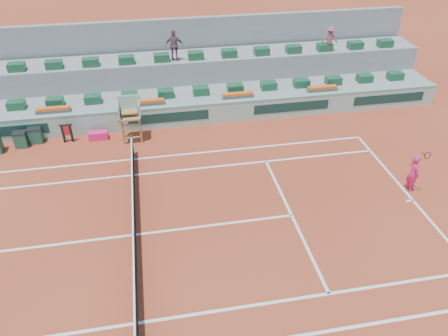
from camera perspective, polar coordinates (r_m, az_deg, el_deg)
The scene contains 18 objects.
ground at distance 17.69m, azimuth -11.47°, elevation -8.54°, with size 90.00×90.00×0.00m, color #9D361E.
seating_tier_lower at distance 26.33m, azimuth -12.01°, elevation 8.37°, with size 36.00×4.00×1.20m, color gray.
seating_tier_upper at distance 27.50m, azimuth -12.21°, elevation 11.11°, with size 36.00×2.40×2.60m, color gray.
stadium_back_wall at distance 28.67m, azimuth -12.45°, elevation 14.00°, with size 36.00×0.40×4.40m, color gray.
player_bag at distance 24.09m, azimuth -16.11°, elevation 4.11°, with size 0.99×0.44×0.44m, color #F92074.
spectator_mid at distance 26.15m, azimuth -6.50°, elevation 15.61°, with size 1.05×0.44×1.80m, color #764E57.
spectator_right at distance 28.29m, azimuth 13.65°, elevation 16.06°, with size 0.98×0.56×1.51m, color #9A4D54.
court_lines at distance 17.69m, azimuth -11.48°, elevation -8.53°, with size 23.89×11.09×0.01m.
tennis_net at distance 17.34m, azimuth -11.67°, elevation -7.27°, with size 0.10×11.97×1.10m.
advertising_hoarding at distance 24.34m, azimuth -11.92°, elevation 6.21°, with size 36.00×0.34×1.26m.
umpire_chair at distance 23.04m, azimuth -12.22°, elevation 7.04°, with size 1.10×0.90×2.40m.
seat_row_lower at distance 25.17m, azimuth -12.21°, elevation 9.16°, with size 32.90×0.60×0.44m.
seat_row_upper at distance 26.39m, azimuth -12.61°, elevation 13.63°, with size 32.90×0.60×0.44m.
flower_planters at distance 24.59m, azimuth -15.68°, elevation 7.79°, with size 26.80×0.36×0.28m.
drink_cooler_a at distance 24.82m, azimuth -23.40°, elevation 3.98°, with size 0.69×0.60×0.84m.
drink_cooler_b at distance 24.72m, azimuth -25.02°, elevation 3.41°, with size 0.64×0.55×0.84m.
towel_rack at distance 24.14m, azimuth -19.84°, elevation 4.48°, with size 0.66×0.11×1.03m.
tennis_player at distance 20.83m, azimuth 23.50°, elevation -0.57°, with size 0.44×0.89×2.28m.
Camera 1 is at (1.13, -13.06, 11.89)m, focal length 35.00 mm.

